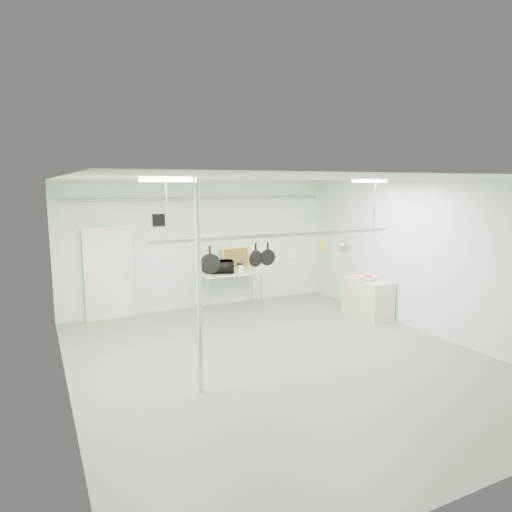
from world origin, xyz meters
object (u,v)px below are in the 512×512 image
coffee_canister (240,269)px  fruit_bowl (368,278)px  skillet_left (210,260)px  skillet_right (268,253)px  prep_table (231,275)px  pot_rack (282,233)px  side_cabinet (367,298)px  skillet_mid (256,255)px  microwave (222,267)px  chrome_pole (199,288)px

coffee_canister → fruit_bowl: coffee_canister is taller
skillet_left → fruit_bowl: bearing=20.7°
skillet_left → skillet_right: (1.09, 0.00, 0.04)m
prep_table → pot_rack: (-0.40, -3.30, 1.40)m
coffee_canister → fruit_bowl: (2.30, -2.12, -0.05)m
side_cabinet → skillet_left: (-4.34, -1.10, 1.40)m
fruit_bowl → skillet_right: (-3.18, -1.04, 0.94)m
skillet_mid → skillet_right: size_ratio=1.04×
skillet_right → skillet_left: bearing=-175.5°
skillet_left → prep_table: bearing=68.6°
fruit_bowl → skillet_mid: 3.69m
coffee_canister → skillet_right: (-0.88, -3.16, 0.88)m
pot_rack → skillet_right: (-0.29, 0.00, -0.34)m
prep_table → microwave: bearing=-179.5°
side_cabinet → chrome_pole: bearing=-157.6°
microwave → skillet_left: skillet_left is taller
prep_table → side_cabinet: prep_table is taller
pot_rack → coffee_canister: pot_rack is taller
microwave → pot_rack: bearing=101.6°
fruit_bowl → skillet_mid: bearing=-163.1°
skillet_left → skillet_right: bearing=7.0°
prep_table → skillet_right: bearing=-101.9°
skillet_mid → fruit_bowl: bearing=5.1°
skillet_mid → skillet_right: bearing=-11.8°
prep_table → fruit_bowl: (2.49, -2.26, 0.12)m
coffee_canister → skillet_left: skillet_left is taller
microwave → skillet_mid: size_ratio=1.38×
coffee_canister → fruit_bowl: bearing=-42.7°
microwave → coffee_canister: size_ratio=2.86×
pot_rack → coffee_canister: bearing=79.4°
coffee_canister → fruit_bowl: 3.13m
chrome_pole → skillet_right: size_ratio=8.08×
chrome_pole → prep_table: size_ratio=2.00×
chrome_pole → fruit_bowl: (4.79, 1.94, -0.65)m
skillet_left → microwave: bearing=72.0°
pot_rack → skillet_mid: pot_rack is taller
coffee_canister → skillet_mid: 3.46m
side_cabinet → microwave: size_ratio=2.12×
chrome_pole → skillet_mid: bearing=33.3°
chrome_pole → prep_table: bearing=61.3°
fruit_bowl → prep_table: bearing=137.7°
pot_rack → skillet_mid: 0.64m
pot_rack → skillet_mid: (-0.53, 0.00, -0.35)m
pot_rack → coffee_canister: 3.44m
chrome_pole → skillet_left: 1.06m
fruit_bowl → skillet_left: (-4.27, -1.04, 0.90)m
pot_rack → skillet_left: 1.44m
pot_rack → skillet_right: size_ratio=12.13×
microwave → fruit_bowl: bearing=154.7°
prep_table → skillet_right: (-0.69, -3.30, 1.05)m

